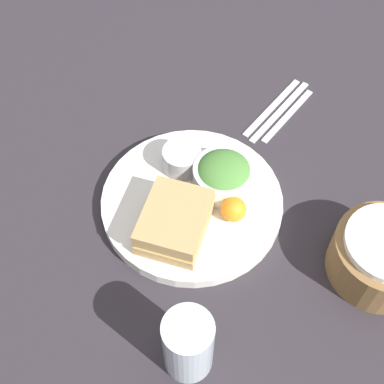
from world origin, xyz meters
TOP-DOWN VIEW (x-y plane):
  - ground_plane at (0.00, 0.00)m, footprint 4.00×4.00m
  - plate at (0.00, 0.00)m, footprint 0.31×0.31m
  - sandwich at (0.07, 0.01)m, footprint 0.14×0.13m
  - salad_bowl at (-0.05, 0.03)m, footprint 0.10×0.10m
  - dressing_cup at (-0.05, -0.05)m, footprint 0.07×0.07m
  - orange_wedge at (-0.01, 0.08)m, footprint 0.04×0.04m
  - drink_glass at (0.23, 0.14)m, footprint 0.07×0.07m
  - bread_basket at (-0.05, 0.31)m, footprint 0.16×0.16m
  - fork at (-0.28, 0.01)m, footprint 0.19×0.03m
  - knife at (-0.28, 0.03)m, footprint 0.20×0.03m
  - spoon at (-0.27, 0.05)m, footprint 0.17×0.03m

SIDE VIEW (x-z plane):
  - ground_plane at x=0.00m, z-range 0.00..0.00m
  - fork at x=-0.28m, z-range 0.00..0.01m
  - knife at x=-0.28m, z-range 0.00..0.01m
  - spoon at x=-0.27m, z-range 0.00..0.01m
  - plate at x=0.00m, z-range 0.00..0.02m
  - orange_wedge at x=-0.01m, z-range 0.02..0.06m
  - dressing_cup at x=-0.05m, z-range 0.02..0.06m
  - bread_basket at x=-0.05m, z-range 0.00..0.09m
  - sandwich at x=0.07m, z-range 0.02..0.07m
  - salad_bowl at x=-0.05m, z-range 0.02..0.08m
  - drink_glass at x=0.23m, z-range 0.00..0.12m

